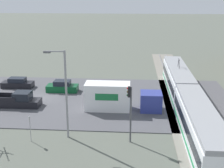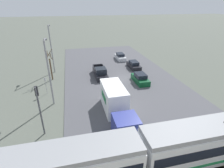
{
  "view_description": "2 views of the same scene",
  "coord_description": "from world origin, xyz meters",
  "px_view_note": "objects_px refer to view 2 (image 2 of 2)",
  "views": [
    {
      "loc": [
        37.34,
        11.6,
        13.24
      ],
      "look_at": [
        2.16,
        8.97,
        2.74
      ],
      "focal_mm": 50.0,
      "sensor_mm": 36.0,
      "label": 1
    },
    {
      "loc": [
        7.97,
        26.57,
        12.21
      ],
      "look_at": [
        3.58,
        8.12,
        3.29
      ],
      "focal_mm": 28.0,
      "sensor_mm": 36.0,
      "label": 2
    }
  ],
  "objects_px": {
    "pickup_truck": "(100,73)",
    "sedan_car_2": "(140,79)",
    "sedan_car_0": "(134,65)",
    "traffic_light_pole": "(39,105)",
    "street_tree": "(51,66)",
    "street_lamp_mid_block": "(51,46)",
    "no_parking_sign": "(46,84)",
    "street_lamp_near_crossing": "(49,69)",
    "box_truck": "(116,104)",
    "sedan_car_1": "(120,57)",
    "light_rail_tram": "(141,154)"
  },
  "relations": [
    {
      "from": "street_tree",
      "to": "street_lamp_mid_block",
      "type": "relative_size",
      "value": 0.62
    },
    {
      "from": "pickup_truck",
      "to": "street_lamp_mid_block",
      "type": "bearing_deg",
      "value": -28.68
    },
    {
      "from": "pickup_truck",
      "to": "street_lamp_mid_block",
      "type": "height_order",
      "value": "street_lamp_mid_block"
    },
    {
      "from": "pickup_truck",
      "to": "street_lamp_near_crossing",
      "type": "xyz_separation_m",
      "value": [
        7.58,
        7.52,
        4.05
      ]
    },
    {
      "from": "street_tree",
      "to": "pickup_truck",
      "type": "bearing_deg",
      "value": 175.34
    },
    {
      "from": "light_rail_tram",
      "to": "no_parking_sign",
      "type": "bearing_deg",
      "value": -60.95
    },
    {
      "from": "box_truck",
      "to": "street_lamp_near_crossing",
      "type": "relative_size",
      "value": 1.05
    },
    {
      "from": "pickup_truck",
      "to": "sedan_car_0",
      "type": "relative_size",
      "value": 1.29
    },
    {
      "from": "sedan_car_1",
      "to": "traffic_light_pole",
      "type": "distance_m",
      "value": 26.96
    },
    {
      "from": "sedan_car_2",
      "to": "sedan_car_0",
      "type": "bearing_deg",
      "value": 79.09
    },
    {
      "from": "street_lamp_near_crossing",
      "to": "no_parking_sign",
      "type": "height_order",
      "value": "street_lamp_near_crossing"
    },
    {
      "from": "sedan_car_1",
      "to": "street_lamp_mid_block",
      "type": "xyz_separation_m",
      "value": [
        14.45,
        4.62,
        4.24
      ]
    },
    {
      "from": "pickup_truck",
      "to": "no_parking_sign",
      "type": "height_order",
      "value": "no_parking_sign"
    },
    {
      "from": "pickup_truck",
      "to": "no_parking_sign",
      "type": "bearing_deg",
      "value": 27.31
    },
    {
      "from": "sedan_car_2",
      "to": "no_parking_sign",
      "type": "relative_size",
      "value": 1.7
    },
    {
      "from": "traffic_light_pole",
      "to": "street_tree",
      "type": "relative_size",
      "value": 1.0
    },
    {
      "from": "pickup_truck",
      "to": "sedan_car_2",
      "type": "relative_size",
      "value": 1.36
    },
    {
      "from": "street_lamp_near_crossing",
      "to": "street_tree",
      "type": "bearing_deg",
      "value": -85.0
    },
    {
      "from": "street_lamp_near_crossing",
      "to": "street_lamp_mid_block",
      "type": "distance_m",
      "value": 11.99
    },
    {
      "from": "no_parking_sign",
      "to": "sedan_car_1",
      "type": "bearing_deg",
      "value": -137.89
    },
    {
      "from": "sedan_car_0",
      "to": "traffic_light_pole",
      "type": "height_order",
      "value": "traffic_light_pole"
    },
    {
      "from": "pickup_truck",
      "to": "traffic_light_pole",
      "type": "xyz_separation_m",
      "value": [
        8.15,
        13.52,
        2.69
      ]
    },
    {
      "from": "street_tree",
      "to": "street_lamp_near_crossing",
      "type": "xyz_separation_m",
      "value": [
        -0.72,
        8.19,
        2.38
      ]
    },
    {
      "from": "light_rail_tram",
      "to": "sedan_car_2",
      "type": "distance_m",
      "value": 16.97
    },
    {
      "from": "street_lamp_near_crossing",
      "to": "sedan_car_2",
      "type": "bearing_deg",
      "value": -165.72
    },
    {
      "from": "street_lamp_near_crossing",
      "to": "sedan_car_0",
      "type": "bearing_deg",
      "value": -145.54
    },
    {
      "from": "pickup_truck",
      "to": "light_rail_tram",
      "type": "bearing_deg",
      "value": 89.28
    },
    {
      "from": "street_tree",
      "to": "sedan_car_2",
      "type": "bearing_deg",
      "value": 161.77
    },
    {
      "from": "light_rail_tram",
      "to": "pickup_truck",
      "type": "height_order",
      "value": "light_rail_tram"
    },
    {
      "from": "street_tree",
      "to": "no_parking_sign",
      "type": "relative_size",
      "value": 2.14
    },
    {
      "from": "no_parking_sign",
      "to": "street_tree",
      "type": "bearing_deg",
      "value": -94.75
    },
    {
      "from": "street_tree",
      "to": "light_rail_tram",
      "type": "bearing_deg",
      "value": 111.48
    },
    {
      "from": "light_rail_tram",
      "to": "sedan_car_0",
      "type": "distance_m",
      "value": 23.79
    },
    {
      "from": "light_rail_tram",
      "to": "no_parking_sign",
      "type": "relative_size",
      "value": 12.42
    },
    {
      "from": "sedan_car_0",
      "to": "street_tree",
      "type": "height_order",
      "value": "street_tree"
    },
    {
      "from": "light_rail_tram",
      "to": "street_lamp_mid_block",
      "type": "relative_size",
      "value": 3.59
    },
    {
      "from": "pickup_truck",
      "to": "sedan_car_2",
      "type": "bearing_deg",
      "value": 146.18
    },
    {
      "from": "sedan_car_0",
      "to": "traffic_light_pole",
      "type": "distance_m",
      "value": 22.63
    },
    {
      "from": "box_truck",
      "to": "sedan_car_0",
      "type": "distance_m",
      "value": 16.6
    },
    {
      "from": "street_lamp_near_crossing",
      "to": "no_parking_sign",
      "type": "bearing_deg",
      "value": -69.12
    },
    {
      "from": "pickup_truck",
      "to": "traffic_light_pole",
      "type": "relative_size",
      "value": 1.08
    },
    {
      "from": "sedan_car_2",
      "to": "street_lamp_mid_block",
      "type": "bearing_deg",
      "value": 149.06
    },
    {
      "from": "street_lamp_near_crossing",
      "to": "box_truck",
      "type": "bearing_deg",
      "value": 148.61
    },
    {
      "from": "box_truck",
      "to": "sedan_car_2",
      "type": "height_order",
      "value": "box_truck"
    },
    {
      "from": "pickup_truck",
      "to": "no_parking_sign",
      "type": "relative_size",
      "value": 2.31
    },
    {
      "from": "sedan_car_1",
      "to": "no_parking_sign",
      "type": "bearing_deg",
      "value": -137.89
    },
    {
      "from": "street_lamp_near_crossing",
      "to": "traffic_light_pole",
      "type": "bearing_deg",
      "value": 84.61
    },
    {
      "from": "no_parking_sign",
      "to": "sedan_car_0",
      "type": "bearing_deg",
      "value": -155.76
    },
    {
      "from": "sedan_car_1",
      "to": "sedan_car_2",
      "type": "bearing_deg",
      "value": -91.1
    },
    {
      "from": "pickup_truck",
      "to": "sedan_car_2",
      "type": "distance_m",
      "value": 7.27
    }
  ]
}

